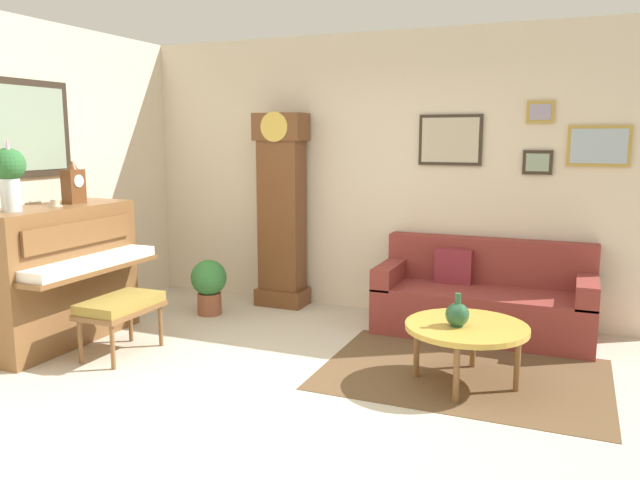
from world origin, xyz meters
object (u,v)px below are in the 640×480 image
object	(u,v)px
green_jug	(457,314)
grandfather_clock	(282,215)
flower_vase	(9,172)
piano_bench	(121,307)
couch	(483,299)
teacup	(55,204)
piano	(56,274)
coffee_table	(467,329)
potted_plant	(209,283)
mantel_clock	(74,184)

from	to	relation	value
green_jug	grandfather_clock	bearing A→B (deg)	144.39
grandfather_clock	flower_vase	bearing A→B (deg)	-119.57
piano_bench	flower_vase	xyz separation A→B (m)	(-0.74, -0.34, 1.10)
couch	teacup	size ratio (longest dim) A/B	16.38
piano	teacup	bearing A→B (deg)	2.90
piano_bench	grandfather_clock	size ratio (longest dim) A/B	0.34
grandfather_clock	flower_vase	world-z (taller)	grandfather_clock
coffee_table	teacup	world-z (taller)	teacup
green_jug	potted_plant	xyz separation A→B (m)	(-2.65, 0.90, -0.21)
piano	grandfather_clock	world-z (taller)	grandfather_clock
grandfather_clock	flower_vase	size ratio (longest dim) A/B	3.50
coffee_table	potted_plant	size ratio (longest dim) A/B	1.57
potted_plant	flower_vase	bearing A→B (deg)	-114.73
piano	potted_plant	size ratio (longest dim) A/B	2.57
potted_plant	mantel_clock	bearing A→B (deg)	-127.96
piano	couch	bearing A→B (deg)	26.36
couch	potted_plant	world-z (taller)	couch
coffee_table	potted_plant	bearing A→B (deg)	162.77
couch	piano_bench	bearing A→B (deg)	-146.70
mantel_clock	flower_vase	distance (m)	0.68
piano	flower_vase	distance (m)	0.99
coffee_table	flower_vase	bearing A→B (deg)	-167.06
flower_vase	potted_plant	bearing A→B (deg)	65.27
flower_vase	piano	bearing A→B (deg)	90.22
grandfather_clock	teacup	xyz separation A→B (m)	(-1.24, -1.84, 0.25)
coffee_table	flower_vase	xyz separation A→B (m)	(-3.46, -0.79, 1.09)
piano	piano_bench	distance (m)	0.77
piano	coffee_table	xyz separation A→B (m)	(3.46, 0.39, -0.19)
teacup	mantel_clock	bearing A→B (deg)	98.34
mantel_clock	flower_vase	xyz separation A→B (m)	(-0.00, -0.67, 0.14)
piano	mantel_clock	bearing A→B (deg)	89.56
teacup	potted_plant	size ratio (longest dim) A/B	0.21
piano_bench	coffee_table	distance (m)	2.76
mantel_clock	green_jug	distance (m)	3.50
couch	flower_vase	world-z (taller)	flower_vase
coffee_table	green_jug	size ratio (longest dim) A/B	3.67
couch	flower_vase	size ratio (longest dim) A/B	3.28
grandfather_clock	piano	bearing A→B (deg)	-124.70
teacup	coffee_table	bearing A→B (deg)	6.48
green_jug	mantel_clock	bearing A→B (deg)	-178.98
piano	mantel_clock	world-z (taller)	mantel_clock
flower_vase	couch	bearing A→B (deg)	31.58
piano_bench	couch	size ratio (longest dim) A/B	0.37
piano_bench	teacup	size ratio (longest dim) A/B	6.03
mantel_clock	flower_vase	bearing A→B (deg)	-90.04
green_jug	potted_plant	size ratio (longest dim) A/B	0.43
potted_plant	piano_bench	bearing A→B (deg)	-90.74
grandfather_clock	potted_plant	bearing A→B (deg)	-130.37
teacup	couch	bearing A→B (deg)	26.61
piano	coffee_table	bearing A→B (deg)	6.43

